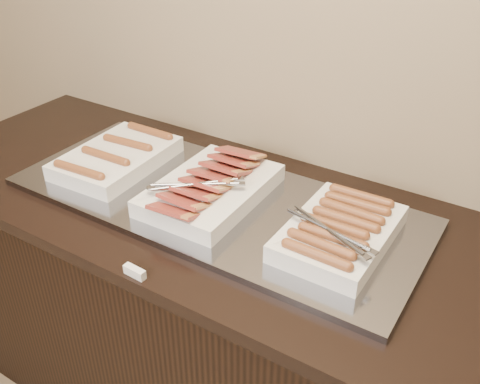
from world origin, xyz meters
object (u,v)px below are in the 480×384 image
(counter, at_px, (219,318))
(dish_right, at_px, (339,231))
(warming_tray, at_px, (214,201))
(dish_left, at_px, (117,157))
(dish_center, at_px, (210,188))

(counter, height_order, dish_right, dish_right)
(warming_tray, xyz_separation_m, dish_right, (0.38, -0.00, 0.04))
(dish_right, bearing_deg, warming_tray, 179.77)
(dish_left, distance_m, dish_right, 0.76)
(dish_left, bearing_deg, counter, -2.61)
(dish_center, bearing_deg, warming_tray, 19.56)
(counter, distance_m, dish_center, 0.50)
(dish_left, bearing_deg, dish_center, -3.13)
(counter, xyz_separation_m, warming_tray, (-0.01, 0.00, 0.46))
(warming_tray, bearing_deg, dish_right, -0.60)
(counter, xyz_separation_m, dish_center, (-0.02, -0.00, 0.50))
(dish_left, height_order, dish_right, dish_right)
(warming_tray, bearing_deg, dish_center, -159.30)
(warming_tray, distance_m, dish_left, 0.37)
(dish_left, relative_size, dish_right, 1.08)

